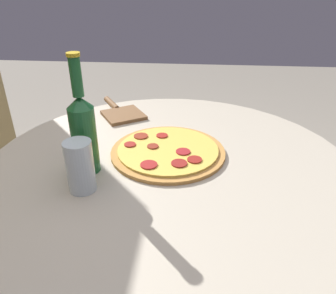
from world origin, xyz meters
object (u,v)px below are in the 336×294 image
object	(u,v)px
pizza	(168,151)
drinking_glass	(80,166)
pizza_paddle	(121,112)
beer_bottle	(83,131)

from	to	relation	value
pizza	drinking_glass	distance (m)	0.27
pizza_paddle	drinking_glass	distance (m)	0.46
pizza_paddle	beer_bottle	bearing A→B (deg)	147.12
beer_bottle	drinking_glass	distance (m)	0.10
pizza	beer_bottle	size ratio (longest dim) A/B	1.07
drinking_glass	beer_bottle	bearing A→B (deg)	9.05
beer_bottle	pizza_paddle	size ratio (longest dim) A/B	1.18
pizza	drinking_glass	bearing A→B (deg)	135.68
pizza	pizza_paddle	xyz separation A→B (m)	(0.27, 0.19, -0.00)
pizza	pizza_paddle	bearing A→B (deg)	35.28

